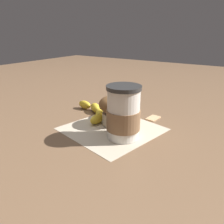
{
  "coord_description": "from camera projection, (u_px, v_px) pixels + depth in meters",
  "views": [
    {
      "loc": [
        -0.33,
        0.5,
        0.28
      ],
      "look_at": [
        0.0,
        0.0,
        0.05
      ],
      "focal_mm": 35.0,
      "sensor_mm": 36.0,
      "label": 1
    }
  ],
  "objects": [
    {
      "name": "ground_plane",
      "position": [
        112.0,
        129.0,
        0.66
      ],
      "size": [
        3.0,
        3.0,
        0.0
      ],
      "primitive_type": "plane",
      "color": "brown"
    },
    {
      "name": "muffin",
      "position": [
        114.0,
        109.0,
        0.67
      ],
      "size": [
        0.09,
        0.09,
        0.09
      ],
      "color": "beige",
      "rests_on": "paper_napkin"
    },
    {
      "name": "coffee_cup",
      "position": [
        123.0,
        114.0,
        0.58
      ],
      "size": [
        0.09,
        0.09,
        0.15
      ],
      "color": "silver",
      "rests_on": "paper_napkin"
    },
    {
      "name": "paper_napkin",
      "position": [
        112.0,
        129.0,
        0.66
      ],
      "size": [
        0.3,
        0.3,
        0.0
      ],
      "primitive_type": "cube",
      "rotation": [
        0.0,
        0.0,
        -0.22
      ],
      "color": "beige",
      "rests_on": "ground_plane"
    },
    {
      "name": "banana",
      "position": [
        95.0,
        111.0,
        0.76
      ],
      "size": [
        0.17,
        0.14,
        0.03
      ],
      "color": "gold",
      "rests_on": "paper_napkin"
    },
    {
      "name": "sugar_packet",
      "position": [
        153.0,
        118.0,
        0.73
      ],
      "size": [
        0.04,
        0.05,
        0.01
      ],
      "primitive_type": "cube",
      "rotation": [
        0.0,
        0.0,
        1.46
      ],
      "color": "#E0B27F",
      "rests_on": "ground_plane"
    }
  ]
}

